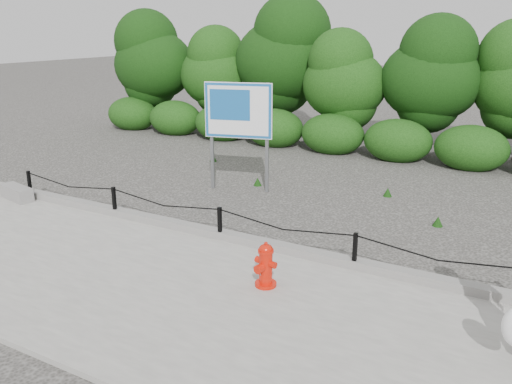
{
  "coord_description": "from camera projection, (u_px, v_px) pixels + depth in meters",
  "views": [
    {
      "loc": [
        4.98,
        -7.49,
        3.73
      ],
      "look_at": [
        0.62,
        0.2,
        1.0
      ],
      "focal_mm": 38.0,
      "sensor_mm": 36.0,
      "label": 1
    }
  ],
  "objects": [
    {
      "name": "ground",
      "position": [
        220.0,
        243.0,
        9.68
      ],
      "size": [
        90.0,
        90.0,
        0.0
      ],
      "primitive_type": "plane",
      "color": "#2D2B28",
      "rests_on": "ground"
    },
    {
      "name": "sidewalk",
      "position": [
        146.0,
        286.0,
        8.0
      ],
      "size": [
        14.0,
        4.0,
        0.08
      ],
      "primitive_type": "cube",
      "color": "gray",
      "rests_on": "ground"
    },
    {
      "name": "curb",
      "position": [
        222.0,
        234.0,
        9.67
      ],
      "size": [
        14.0,
        0.22,
        0.14
      ],
      "primitive_type": "cube",
      "color": "slate",
      "rests_on": "sidewalk"
    },
    {
      "name": "chain_barrier",
      "position": [
        220.0,
        219.0,
        9.54
      ],
      "size": [
        10.06,
        0.06,
        0.6
      ],
      "color": "black",
      "rests_on": "sidewalk"
    },
    {
      "name": "treeline",
      "position": [
        394.0,
        69.0,
        16.21
      ],
      "size": [
        20.45,
        3.66,
        4.64
      ],
      "color": "black",
      "rests_on": "ground"
    },
    {
      "name": "fire_hydrant",
      "position": [
        265.0,
        265.0,
        7.83
      ],
      "size": [
        0.37,
        0.39,
        0.68
      ],
      "rotation": [
        0.0,
        0.0,
        -0.19
      ],
      "color": "red",
      "rests_on": "sidewalk"
    },
    {
      "name": "concrete_block",
      "position": [
        17.0,
        193.0,
        11.82
      ],
      "size": [
        0.96,
        0.5,
        0.29
      ],
      "primitive_type": "cube",
      "rotation": [
        0.0,
        0.0,
        -0.2
      ],
      "color": "gray",
      "rests_on": "sidewalk"
    },
    {
      "name": "advertising_sign",
      "position": [
        238.0,
        115.0,
        12.26
      ],
      "size": [
        1.53,
        0.52,
        2.51
      ],
      "rotation": [
        0.0,
        0.0,
        0.28
      ],
      "color": "slate",
      "rests_on": "ground"
    }
  ]
}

